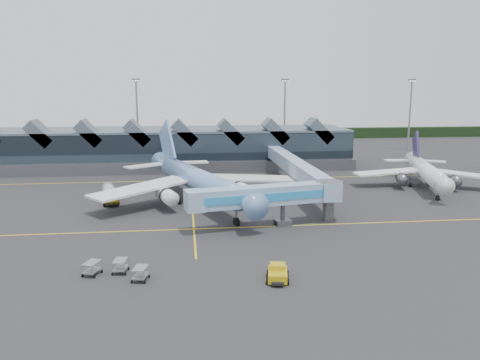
{
  "coord_description": "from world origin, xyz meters",
  "views": [
    {
      "loc": [
        -0.98,
        -71.78,
        19.51
      ],
      "look_at": [
        7.72,
        1.73,
        5.0
      ],
      "focal_mm": 35.0,
      "sensor_mm": 36.0,
      "label": 1
    }
  ],
  "objects": [
    {
      "name": "pushback_tug",
      "position": [
        8.24,
        -27.01,
        0.71
      ],
      "size": [
        2.8,
        3.86,
        1.59
      ],
      "rotation": [
        0.0,
        0.0,
        -0.19
      ],
      "color": "gold",
      "rests_on": "ground"
    },
    {
      "name": "jet_bridge",
      "position": [
        11.94,
        -7.71,
        4.42
      ],
      "size": [
        23.55,
        7.93,
        6.13
      ],
      "rotation": [
        0.0,
        0.0,
        0.21
      ],
      "color": "#7FB4D4",
      "rests_on": "ground"
    },
    {
      "name": "tree_line_far",
      "position": [
        0.0,
        110.0,
        2.0
      ],
      "size": [
        260.0,
        4.0,
        4.0
      ],
      "primitive_type": "cube",
      "color": "black",
      "rests_on": "ground"
    },
    {
      "name": "baggage_carts",
      "position": [
        -8.37,
        -23.93,
        0.8
      ],
      "size": [
        7.14,
        4.62,
        1.43
      ],
      "rotation": [
        0.0,
        0.0,
        -0.21
      ],
      "color": "gray",
      "rests_on": "ground"
    },
    {
      "name": "taxi_stripes",
      "position": [
        0.0,
        10.0,
        0.01
      ],
      "size": [
        120.0,
        60.0,
        0.01
      ],
      "color": "yellow",
      "rests_on": "ground"
    },
    {
      "name": "regional_jet",
      "position": [
        46.72,
        15.33,
        3.38
      ],
      "size": [
        27.27,
        30.48,
        10.65
      ],
      "rotation": [
        0.0,
        0.0,
        -0.29
      ],
      "color": "white",
      "rests_on": "ground"
    },
    {
      "name": "fuel_truck",
      "position": [
        -14.28,
        9.92,
        1.67
      ],
      "size": [
        4.03,
        8.94,
        2.98
      ],
      "rotation": [
        0.0,
        0.0,
        0.23
      ],
      "color": "black",
      "rests_on": "ground"
    },
    {
      "name": "terminal",
      "position": [
        -5.07,
        47.35,
        4.88
      ],
      "size": [
        90.0,
        22.25,
        12.52
      ],
      "color": "black",
      "rests_on": "ground"
    },
    {
      "name": "light_masts",
      "position": [
        21.0,
        62.8,
        12.49
      ],
      "size": [
        132.4,
        42.56,
        22.45
      ],
      "color": "gray",
      "rests_on": "ground"
    },
    {
      "name": "main_airliner",
      "position": [
        0.8,
        8.25,
        4.08
      ],
      "size": [
        35.54,
        41.79,
        13.87
      ],
      "rotation": [
        0.0,
        0.0,
        0.35
      ],
      "color": "#5F93C2",
      "rests_on": "ground"
    },
    {
      "name": "ground",
      "position": [
        0.0,
        0.0,
        0.0
      ],
      "size": [
        260.0,
        260.0,
        0.0
      ],
      "primitive_type": "plane",
      "color": "#272729",
      "rests_on": "ground"
    }
  ]
}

